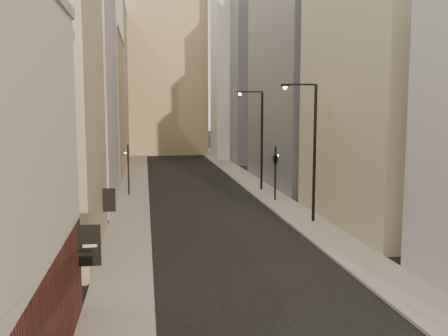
# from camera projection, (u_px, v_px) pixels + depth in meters

# --- Properties ---
(sidewalk_left) EXTENTS (3.00, 140.00, 0.15)m
(sidewalk_left) POSITION_uv_depth(u_px,v_px,m) (135.00, 180.00, 58.48)
(sidewalk_left) COLOR gray
(sidewalk_left) RESTS_ON ground
(sidewalk_right) EXTENTS (3.00, 140.00, 0.15)m
(sidewalk_right) POSITION_uv_depth(u_px,v_px,m) (244.00, 177.00, 60.51)
(sidewalk_right) COLOR gray
(sidewalk_right) RESTS_ON ground
(left_bldg_beige) EXTENTS (8.00, 12.00, 16.00)m
(left_bldg_beige) POSITION_uv_depth(u_px,v_px,m) (24.00, 116.00, 28.24)
(left_bldg_beige) COLOR #9C9376
(left_bldg_beige) RESTS_ON ground
(left_bldg_grey) EXTENTS (8.00, 16.00, 20.00)m
(left_bldg_grey) POSITION_uv_depth(u_px,v_px,m) (66.00, 90.00, 43.69)
(left_bldg_grey) COLOR #A4A4A9
(left_bldg_grey) RESTS_ON ground
(left_bldg_tan) EXTENTS (8.00, 18.00, 17.00)m
(left_bldg_tan) POSITION_uv_depth(u_px,v_px,m) (89.00, 108.00, 61.52)
(left_bldg_tan) COLOR tan
(left_bldg_tan) RESTS_ON ground
(left_bldg_wingrid) EXTENTS (8.00, 20.00, 24.00)m
(left_bldg_wingrid) POSITION_uv_depth(u_px,v_px,m) (102.00, 86.00, 80.71)
(left_bldg_wingrid) COLOR gray
(left_bldg_wingrid) RESTS_ON ground
(right_bldg_beige) EXTENTS (8.00, 16.00, 20.00)m
(right_bldg_beige) POSITION_uv_depth(u_px,v_px,m) (388.00, 86.00, 35.66)
(right_bldg_beige) COLOR #9C9376
(right_bldg_beige) RESTS_ON ground
(right_bldg_wingrid) EXTENTS (8.00, 20.00, 26.00)m
(right_bldg_wingrid) POSITION_uv_depth(u_px,v_px,m) (302.00, 66.00, 54.91)
(right_bldg_wingrid) COLOR gray
(right_bldg_wingrid) RESTS_ON ground
(highrise) EXTENTS (21.00, 23.00, 51.20)m
(highrise) POSITION_uv_depth(u_px,v_px,m) (286.00, 2.00, 81.78)
(highrise) COLOR gray
(highrise) RESTS_ON ground
(clock_tower) EXTENTS (14.00, 14.00, 44.90)m
(clock_tower) POSITION_uv_depth(u_px,v_px,m) (166.00, 59.00, 93.51)
(clock_tower) COLOR tan
(clock_tower) RESTS_ON ground
(white_tower) EXTENTS (8.00, 8.00, 41.50)m
(white_tower) POSITION_uv_depth(u_px,v_px,m) (238.00, 45.00, 81.38)
(white_tower) COLOR silver
(white_tower) RESTS_ON ground
(streetlamp_mid) EXTENTS (2.67, 0.41, 10.19)m
(streetlamp_mid) POSITION_uv_depth(u_px,v_px,m) (311.00, 144.00, 36.22)
(streetlamp_mid) COLOR black
(streetlamp_mid) RESTS_ON ground
(streetlamp_far) EXTENTS (2.65, 0.62, 10.14)m
(streetlamp_far) POSITION_uv_depth(u_px,v_px,m) (259.00, 134.00, 50.60)
(streetlamp_far) COLOR black
(streetlamp_far) RESTS_ON ground
(traffic_light_left) EXTENTS (0.51, 0.36, 5.00)m
(traffic_light_left) POSITION_uv_depth(u_px,v_px,m) (128.00, 162.00, 47.64)
(traffic_light_left) COLOR black
(traffic_light_left) RESTS_ON ground
(traffic_light_right) EXTENTS (0.66, 0.66, 5.00)m
(traffic_light_right) POSITION_uv_depth(u_px,v_px,m) (275.00, 159.00, 44.97)
(traffic_light_right) COLOR black
(traffic_light_right) RESTS_ON ground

